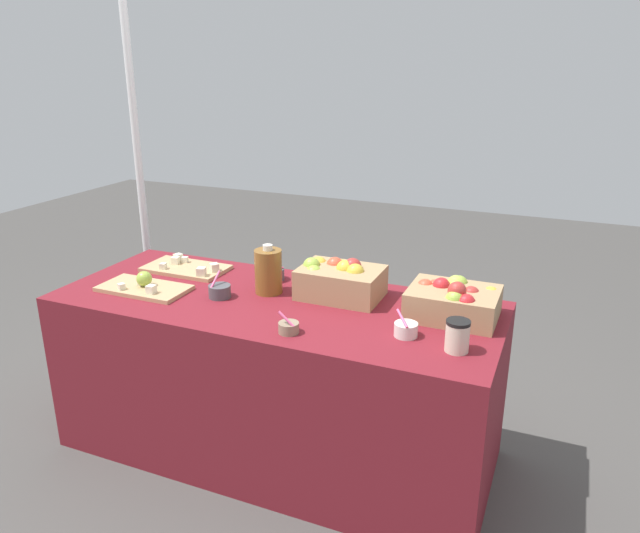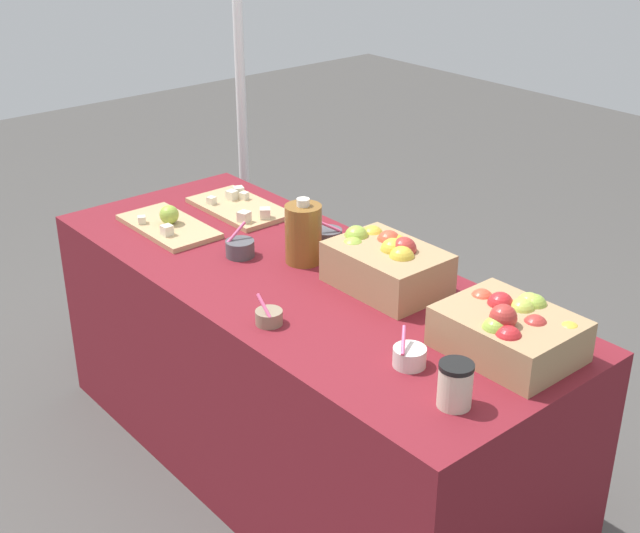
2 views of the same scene
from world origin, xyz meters
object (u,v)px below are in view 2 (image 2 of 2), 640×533
apple_crate_left (511,329)px  tent_pole (240,62)px  apple_crate_middle (385,262)px  sample_bowl_mid (269,317)px  cutting_board_back (240,207)px  sample_bowl_extra (240,248)px  cutting_board_front (168,224)px  cider_jug (303,233)px  sample_bowl_near (409,356)px  coffee_cup (455,385)px  sample_bowl_far (328,237)px

apple_crate_left → tent_pole: size_ratio=0.15×
apple_crate_middle → sample_bowl_mid: bearing=-94.8°
apple_crate_left → cutting_board_back: bearing=177.9°
sample_bowl_mid → tent_pole: tent_pole is taller
apple_crate_left → sample_bowl_extra: (-0.96, -0.19, -0.04)m
apple_crate_left → sample_bowl_extra: 0.98m
cutting_board_front → cutting_board_back: 0.30m
cutting_board_front → tent_pole: 1.01m
cider_jug → apple_crate_left: bearing=4.0°
sample_bowl_extra → cutting_board_front: bearing=-170.2°
sample_bowl_near → apple_crate_left: bearing=63.5°
sample_bowl_near → cider_jug: 0.70m
tent_pole → sample_bowl_near: bearing=-22.6°
sample_bowl_near → sample_bowl_mid: bearing=-160.7°
tent_pole → apple_crate_middle: bearing=-18.3°
tent_pole → sample_bowl_extra: bearing=-36.0°
apple_crate_left → coffee_cup: bearing=-76.3°
apple_crate_left → cutting_board_front: bearing=-169.2°
cutting_board_front → apple_crate_left: bearing=10.8°
tent_pole → cutting_board_front: bearing=-51.9°
sample_bowl_extra → tent_pole: tent_pole is taller
cutting_board_back → cider_jug: bearing=-11.5°
apple_crate_middle → sample_bowl_near: size_ratio=3.56×
apple_crate_left → tent_pole: bearing=165.6°
cutting_board_front → cider_jug: size_ratio=1.83×
cutting_board_front → cider_jug: (0.52, 0.19, 0.08)m
cider_jug → coffee_cup: cider_jug is taller
tent_pole → coffee_cup: bearing=-21.7°
sample_bowl_extra → cider_jug: size_ratio=0.50×
sample_bowl_mid → tent_pole: (-1.35, 0.88, 0.37)m
apple_crate_middle → coffee_cup: size_ratio=3.00×
sample_bowl_near → sample_bowl_far: size_ratio=0.98×
sample_bowl_near → sample_bowl_far: sample_bowl_far is taller
cider_jug → tent_pole: tent_pole is taller
cider_jug → sample_bowl_extra: bearing=-141.3°
sample_bowl_far → coffee_cup: (0.92, -0.39, 0.03)m
apple_crate_left → sample_bowl_extra: bearing=-168.9°
sample_bowl_far → apple_crate_middle: bearing=-11.0°
apple_crate_left → tent_pole: tent_pole is taller
apple_crate_middle → cutting_board_back: apple_crate_middle is taller
cider_jug → apple_crate_middle: bearing=15.3°
cider_jug → coffee_cup: 0.90m
sample_bowl_near → tent_pole: bearing=157.4°
apple_crate_left → tent_pole: 1.98m
cutting_board_back → tent_pole: 0.83m
cutting_board_front → sample_bowl_near: size_ratio=4.09×
sample_bowl_extra → cider_jug: (0.17, 0.13, 0.07)m
cider_jug → tent_pole: (-1.09, 0.54, 0.30)m
sample_bowl_mid → sample_bowl_far: bearing=122.6°
cutting_board_back → cider_jug: 0.52m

